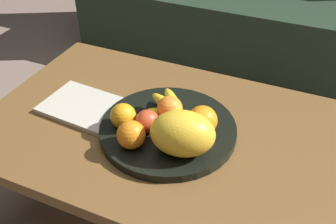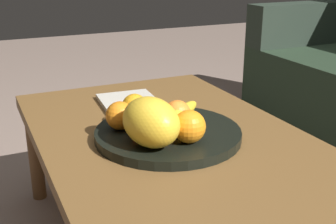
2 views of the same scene
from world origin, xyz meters
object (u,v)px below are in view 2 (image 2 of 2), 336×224
Objects in this scene: coffee_table at (181,156)px; orange_right at (189,127)px; orange_left at (135,107)px; banana_bunch at (180,116)px; magazine at (131,104)px; fruit_bowl at (168,134)px; orange_back at (120,116)px; orange_front at (177,114)px; apple_front at (147,115)px; melon_large_front at (151,122)px.

orange_right is at bearing -6.19° from coffee_table.
orange_left reaches higher than banana_bunch.
orange_right is at bearing 6.04° from magazine.
coffee_table is at bearing 7.31° from magazine.
orange_back reaches higher than fruit_bowl.
fruit_bowl is 2.44× the size of banana_bunch.
fruit_bowl reaches higher than magazine.
fruit_bowl is 1.57× the size of magazine.
orange_front is 0.08m from apple_front.
orange_back reaches higher than orange_front.
orange_front is at bearing 104.53° from fruit_bowl.
apple_front is 0.27× the size of magazine.
orange_front is at bearing 71.86° from orange_back.
orange_back is at bearing -99.43° from apple_front.
banana_bunch is (0.03, 0.08, -0.00)m from apple_front.
banana_bunch is at bearing 67.47° from apple_front.
apple_front is (-0.14, -0.06, -0.01)m from orange_right.
melon_large_front is 0.68× the size of magazine.
melon_large_front is at bearing -54.78° from banana_bunch.
coffee_table is at bearing 21.83° from fruit_bowl.
orange_left is (-0.16, -0.07, 0.10)m from coffee_table.
apple_front is at bearing -112.53° from banana_bunch.
banana_bunch is (0.05, 0.16, -0.01)m from orange_back.
orange_right is at bearing 16.81° from orange_left.
orange_front is (-0.08, 0.11, -0.02)m from melon_large_front.
coffee_table is 0.20m from orange_back.
orange_left is at bearing -163.19° from orange_right.
orange_right reaches higher than orange_front.
orange_right is 0.39m from magazine.
apple_front is at bearing -135.78° from fruit_bowl.
orange_back is 0.48× the size of banana_bunch.
orange_right is at bearing 7.50° from fruit_bowl.
orange_back is at bearing -108.14° from orange_front.
orange_front is at bearing 10.53° from magazine.
coffee_table is 0.16m from melon_large_front.
melon_large_front is (0.08, -0.08, 0.07)m from fruit_bowl.
melon_large_front reaches higher than orange_back.
banana_bunch is 0.65× the size of magazine.
coffee_table is 0.34m from magazine.
magazine is at bearing 163.61° from orange_left.
apple_front is at bearing -145.77° from coffee_table.
orange_back reaches higher than magazine.
melon_large_front is 1.05× the size of banana_bunch.
coffee_table is 16.69× the size of orange_left.
orange_right reaches higher than apple_front.
fruit_bowl reaches higher than coffee_table.
apple_front is at bearing -115.89° from orange_front.
orange_back is at bearing -140.21° from orange_right.
magazine is (-0.38, -0.01, -0.06)m from orange_right.
orange_front is 0.14m from orange_left.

